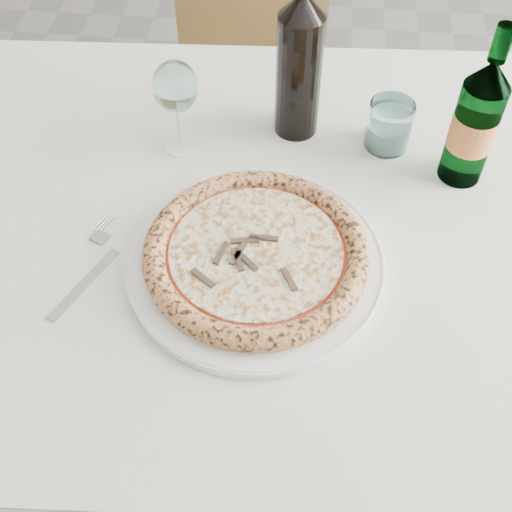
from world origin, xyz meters
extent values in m
cube|color=slate|center=(0.00, 0.00, -0.01)|extent=(5.00, 6.00, 0.02)
cube|color=brown|center=(0.21, -0.29, 0.73)|extent=(1.49, 0.91, 0.04)
cube|color=silver|center=(0.21, -0.29, 0.75)|extent=(1.56, 0.97, 0.01)
cube|color=silver|center=(0.21, 0.15, 0.64)|extent=(1.51, 0.01, 0.22)
cylinder|color=brown|center=(-0.46, 0.06, 0.35)|extent=(0.06, 0.06, 0.71)
cube|color=brown|center=(0.13, 0.40, 0.45)|extent=(0.45, 0.45, 0.04)
cylinder|color=brown|center=(0.27, 0.59, 0.21)|extent=(0.04, 0.04, 0.43)
cylinder|color=brown|center=(0.32, 0.26, 0.21)|extent=(0.04, 0.04, 0.43)
cylinder|color=brown|center=(-0.06, 0.54, 0.21)|extent=(0.04, 0.04, 0.43)
cylinder|color=brown|center=(-0.01, 0.21, 0.21)|extent=(0.04, 0.04, 0.43)
cylinder|color=white|center=(0.21, -0.39, 0.76)|extent=(0.36, 0.36, 0.01)
torus|color=white|center=(0.21, -0.39, 0.77)|extent=(0.36, 0.36, 0.01)
cylinder|color=#D0B970|center=(0.21, -0.39, 0.78)|extent=(0.30, 0.30, 0.01)
torus|color=#CF844D|center=(0.21, -0.39, 0.78)|extent=(0.31, 0.31, 0.03)
cylinder|color=#C64616|center=(0.21, -0.39, 0.78)|extent=(0.26, 0.26, 0.00)
cylinder|color=#F7EBC0|center=(0.21, -0.39, 0.79)|extent=(0.24, 0.24, 0.00)
cube|color=#473124|center=(0.24, -0.39, 0.79)|extent=(0.04, 0.01, 0.00)
cube|color=#473124|center=(0.24, -0.36, 0.79)|extent=(0.03, 0.03, 0.00)
cube|color=#473124|center=(0.21, -0.32, 0.79)|extent=(0.01, 0.04, 0.00)
cube|color=#473124|center=(0.18, -0.37, 0.79)|extent=(0.03, 0.03, 0.00)
cube|color=#473124|center=(0.15, -0.39, 0.79)|extent=(0.04, 0.01, 0.00)
cube|color=#473124|center=(0.16, -0.44, 0.79)|extent=(0.03, 0.03, 0.00)
cube|color=#473124|center=(0.21, -0.43, 0.79)|extent=(0.01, 0.04, 0.00)
cube|color=#473124|center=(0.25, -0.43, 0.79)|extent=(0.03, 0.03, 0.00)
cube|color=#979797|center=(-0.02, -0.45, 0.76)|extent=(0.07, 0.13, 0.00)
cube|color=#979797|center=(-0.02, -0.37, 0.76)|extent=(0.03, 0.03, 0.00)
cylinder|color=#979797|center=(-0.03, -0.34, 0.76)|extent=(0.00, 0.03, 0.00)
cylinder|color=#979797|center=(-0.03, -0.34, 0.76)|extent=(0.00, 0.03, 0.00)
cylinder|color=#979797|center=(-0.02, -0.34, 0.76)|extent=(0.00, 0.03, 0.00)
cylinder|color=#979797|center=(-0.01, -0.34, 0.76)|extent=(0.00, 0.03, 0.00)
cylinder|color=white|center=(0.06, -0.15, 0.76)|extent=(0.06, 0.06, 0.00)
cylinder|color=white|center=(0.06, -0.15, 0.80)|extent=(0.01, 0.01, 0.08)
ellipsoid|color=silver|center=(0.06, -0.15, 0.87)|extent=(0.07, 0.07, 0.08)
cylinder|color=silver|center=(0.39, -0.12, 0.80)|extent=(0.07, 0.07, 0.08)
cylinder|color=silver|center=(0.39, -0.12, 0.78)|extent=(0.06, 0.06, 0.04)
cylinder|color=#205F30|center=(0.51, -0.18, 0.84)|extent=(0.07, 0.07, 0.17)
cone|color=#205F30|center=(0.51, -0.18, 0.94)|extent=(0.07, 0.07, 0.04)
cylinder|color=#205F30|center=(0.51, -0.18, 0.99)|extent=(0.02, 0.02, 0.05)
cylinder|color=tan|center=(0.51, -0.18, 0.84)|extent=(0.07, 0.07, 0.06)
cylinder|color=black|center=(0.24, -0.09, 0.86)|extent=(0.07, 0.07, 0.21)
cone|color=black|center=(0.24, -0.09, 0.98)|extent=(0.07, 0.07, 0.04)
camera|label=1|loc=(0.26, -0.95, 1.46)|focal=45.00mm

